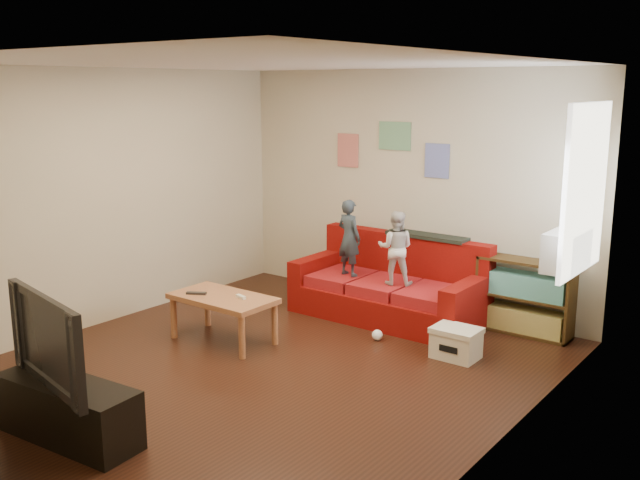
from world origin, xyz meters
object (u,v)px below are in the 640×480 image
Objects in this scene: tv_stand at (68,411)px; television at (62,338)px; child_b at (396,248)px; bookshelf at (524,301)px; child_a at (349,238)px; coffee_table at (223,302)px; file_box at (456,343)px; sofa at (391,290)px.

television is at bearing 0.00° from tv_stand.
child_b is 0.81× the size of bookshelf.
child_a reaches higher than coffee_table.
file_box is (-0.24, -1.04, -0.20)m from bookshelf.
tv_stand is 0.56m from television.
child_b is (0.15, -0.17, 0.53)m from sofa.
coffee_table is 2.31m from file_box.
sofa is at bearing 148.78° from file_box.
child_a is at bearing -24.53° from child_b.
child_b reaches higher than bookshelf.
sofa is 3.83m from tv_stand.
tv_stand is at bearing 57.12° from child_b.
file_box is (1.59, -0.52, -0.71)m from child_a.
bookshelf is 4.53m from tv_stand.
tv_stand is at bearing -113.03° from bookshelf.
television reaches higher than sofa.
television is (0.07, -3.64, -0.09)m from child_a.
bookshelf is at bearing 14.29° from sofa.
child_b is 0.76× the size of coffee_table.
television reaches higher than bookshelf.
sofa is 1.99× the size of coffee_table.
television reaches higher than file_box.
bookshelf is 0.84× the size of tv_stand.
child_a is 0.88× the size of bookshelf.
sofa is 1.92m from coffee_table.
bookshelf is 1.09m from file_box.
coffee_table is (-1.08, -1.51, -0.43)m from child_b.
file_box is at bearing 127.83° from child_b.
television is (0.00, 0.00, 0.56)m from tv_stand.
child_a is at bearing -164.08° from bookshelf.
child_a reaches higher than television.
child_a reaches higher than bookshelf.
coffee_table is (-0.48, -1.51, -0.46)m from child_a.
file_box is at bearing 171.48° from child_a.
television is at bearing 100.57° from child_a.
child_a is at bearing 102.45° from television.
bookshelf reaches higher than file_box.
child_a is 1.82m from file_box.
tv_stand is at bearing -95.79° from sofa.
tv_stand is (-0.39, -3.81, -0.09)m from sofa.
television is at bearing 57.12° from child_b.
child_b reaches higher than sofa.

